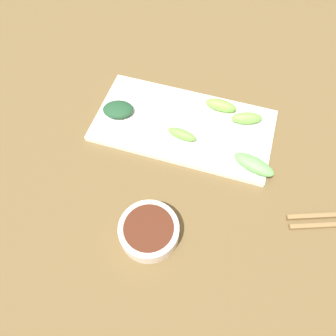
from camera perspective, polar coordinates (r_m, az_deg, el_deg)
tabletop at (r=0.67m, az=2.15°, el=1.28°), size 2.10×2.10×0.02m
sauce_bowl at (r=0.57m, az=-3.32°, el=-10.80°), size 0.10×0.10×0.03m
serving_plate at (r=0.70m, az=2.69°, el=7.36°), size 0.19×0.37×0.01m
broccoli_stalk_0 at (r=0.72m, az=9.15°, el=10.68°), size 0.03×0.07×0.02m
broccoli_stalk_1 at (r=0.71m, az=13.50°, el=8.40°), size 0.04×0.07×0.03m
broccoli_leafy_2 at (r=0.71m, az=-8.65°, el=10.01°), size 0.06×0.08×0.02m
broccoli_stalk_3 at (r=0.67m, az=2.41°, el=5.86°), size 0.03×0.06×0.02m
broccoli_stalk_4 at (r=0.65m, az=14.65°, el=0.61°), size 0.05×0.09×0.02m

